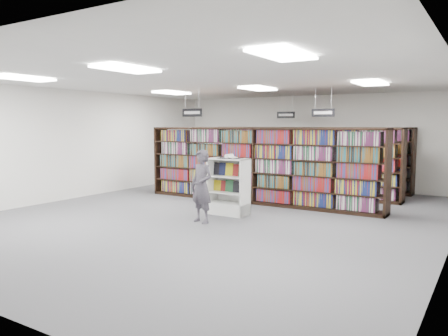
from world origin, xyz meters
The scene contains 19 objects.
floor centered at (0.00, 0.00, 0.00)m, with size 12.00×12.00×0.00m, color #4D4D52.
ceiling centered at (0.00, 0.00, 3.20)m, with size 10.00×12.00×0.10m, color silver.
wall_back centered at (0.00, 6.00, 1.60)m, with size 10.00×0.10×3.20m, color silver.
wall_left centered at (-5.00, 0.00, 1.60)m, with size 0.10×12.00×3.20m, color silver.
bookshelf_row_near centered at (0.00, 2.00, 1.05)m, with size 7.00×0.60×2.10m.
bookshelf_row_mid centered at (0.00, 4.00, 1.05)m, with size 7.00×0.60×2.10m.
bookshelf_row_far centered at (0.00, 5.70, 1.05)m, with size 7.00×0.60×2.10m.
aisle_sign_left centered at (-1.50, 1.00, 2.53)m, with size 0.65×0.02×0.80m.
aisle_sign_right centered at (1.50, 3.00, 2.53)m, with size 0.65×0.02×0.80m.
aisle_sign_center centered at (-0.50, 5.00, 2.53)m, with size 0.65×0.02×0.80m.
troffer_front_left centered at (-3.00, -3.00, 3.16)m, with size 0.60×1.20×0.04m, color white.
troffer_front_center centered at (0.00, -3.00, 3.16)m, with size 0.60×1.20×0.04m, color white.
troffer_front_right centered at (3.00, -3.00, 3.16)m, with size 0.60×1.20×0.04m, color white.
troffer_back_left centered at (-3.00, 2.00, 3.16)m, with size 0.60×1.20×0.04m, color white.
troffer_back_center centered at (0.00, 2.00, 3.16)m, with size 0.60×1.20×0.04m, color white.
troffer_back_right centered at (3.00, 2.00, 3.16)m, with size 0.60×1.20×0.04m, color white.
endcap_display centered at (0.14, 0.25, 0.47)m, with size 0.99×0.50×1.37m.
open_book centered at (0.18, 0.20, 1.41)m, with size 0.58×0.36×0.13m.
shopper centered at (0.08, -0.83, 0.82)m, with size 0.59×0.39×1.63m, color #504C57.
Camera 1 is at (5.60, -8.72, 2.18)m, focal length 35.00 mm.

